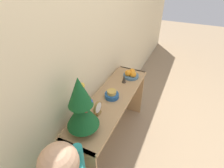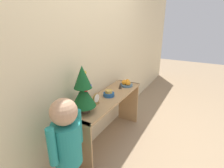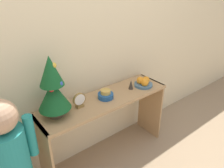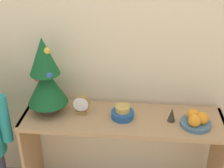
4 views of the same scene
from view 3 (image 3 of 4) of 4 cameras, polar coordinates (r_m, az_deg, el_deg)
ground_plane at (r=2.36m, az=1.42°, el=-20.28°), size 12.00×12.00×0.00m
back_wall at (r=2.00m, az=-5.93°, el=12.85°), size 7.00×0.05×2.50m
console_table at (r=2.11m, az=-1.62°, el=-7.12°), size 1.30×0.37×0.70m
mini_tree at (r=1.72m, az=-15.25°, el=-0.93°), size 0.26×0.26×0.51m
fruit_bowl at (r=2.25m, az=8.24°, el=0.41°), size 0.19×0.19×0.09m
singing_bowl at (r=2.01m, az=-1.69°, el=-2.84°), size 0.14×0.14×0.08m
desk_clock at (r=1.88m, az=-8.51°, el=-4.26°), size 0.12×0.04×0.14m
figurine at (r=2.18m, az=4.97°, el=-0.13°), size 0.05×0.05×0.10m
child_figure at (r=1.70m, az=-25.33°, el=-15.58°), size 0.39×0.25×1.05m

